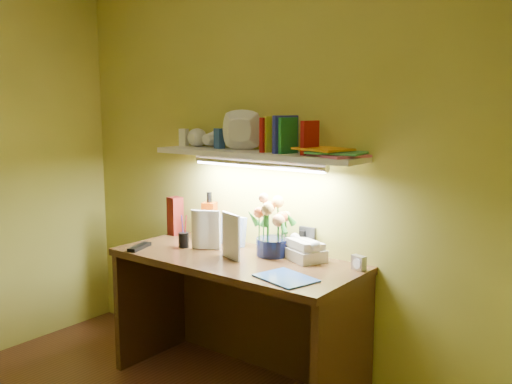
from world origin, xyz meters
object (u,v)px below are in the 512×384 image
desk (236,323)px  telephone (305,248)px  flower_bouquet (273,226)px  whisky_bottle (210,216)px  desk_clock (359,263)px

desk → telephone: bearing=29.2°
desk → flower_bouquet: flower_bouquet is taller
flower_bouquet → telephone: 0.22m
telephone → whisky_bottle: 0.72m
whisky_bottle → telephone: bearing=-3.2°
desk_clock → flower_bouquet: bearing=-160.9°
desk → flower_bouquet: size_ratio=4.21×
telephone → desk_clock: bearing=25.8°
desk → telephone: (0.33, 0.18, 0.44)m
flower_bouquet → telephone: size_ratio=1.57×
telephone → flower_bouquet: bearing=-149.6°
desk_clock → whisky_bottle: whisky_bottle is taller
desk → whisky_bottle: (-0.39, 0.22, 0.52)m
desk → desk_clock: desk_clock is taller
whisky_bottle → desk_clock: bearing=-1.7°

